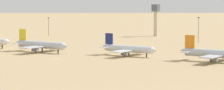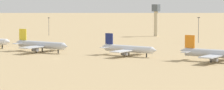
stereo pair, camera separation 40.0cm
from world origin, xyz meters
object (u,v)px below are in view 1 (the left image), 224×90
at_px(parked_jet_yellow_2, 41,45).
at_px(parked_jet_orange_4, 215,54).
at_px(parked_jet_navy_3, 128,49).
at_px(control_tower, 156,17).
at_px(light_pole_west, 198,28).
at_px(light_pole_mid, 49,25).

bearing_deg(parked_jet_yellow_2, parked_jet_orange_4, 6.83).
bearing_deg(parked_jet_navy_3, parked_jet_yellow_2, -166.89).
bearing_deg(control_tower, light_pole_west, -36.20).
bearing_deg(control_tower, parked_jet_orange_4, -52.40).
height_order(parked_jet_yellow_2, parked_jet_orange_4, parked_jet_yellow_2).
height_order(parked_jet_yellow_2, parked_jet_navy_3, parked_jet_yellow_2).
relative_size(parked_jet_navy_3, control_tower, 1.46).
bearing_deg(light_pole_west, parked_jet_yellow_2, -116.32).
xyz_separation_m(parked_jet_orange_4, light_pole_mid, (-187.65, 102.12, 4.19)).
distance_m(parked_jet_yellow_2, light_pole_mid, 135.38).
height_order(parked_jet_yellow_2, control_tower, control_tower).
xyz_separation_m(light_pole_west, light_pole_mid, (-133.20, 0.12, -1.73)).
bearing_deg(parked_jet_orange_4, parked_jet_yellow_2, -176.16).
xyz_separation_m(parked_jet_yellow_2, control_tower, (-0.89, 150.25, 11.13)).
height_order(parked_jet_navy_3, control_tower, control_tower).
height_order(parked_jet_orange_4, control_tower, control_tower).
relative_size(parked_jet_orange_4, light_pole_mid, 2.75).
xyz_separation_m(parked_jet_yellow_2, parked_jet_navy_3, (55.41, 9.44, -0.38)).
xyz_separation_m(parked_jet_orange_4, light_pole_west, (-54.45, 102.00, 5.93)).
bearing_deg(parked_jet_navy_3, control_tower, 115.23).
height_order(parked_jet_orange_4, light_pole_mid, light_pole_mid).
bearing_deg(parked_jet_orange_4, control_tower, 127.32).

